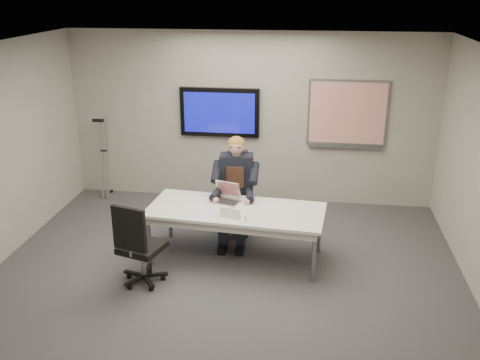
# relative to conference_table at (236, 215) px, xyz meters

# --- Properties ---
(floor) EXTENTS (6.00, 6.00, 0.02)m
(floor) POSITION_rel_conference_table_xyz_m (-0.06, -0.89, -0.63)
(floor) COLOR #3D3D40
(floor) RESTS_ON ground
(ceiling) EXTENTS (6.00, 6.00, 0.02)m
(ceiling) POSITION_rel_conference_table_xyz_m (-0.06, -0.89, 2.17)
(ceiling) COLOR silver
(ceiling) RESTS_ON wall_back
(wall_back) EXTENTS (6.00, 0.02, 2.80)m
(wall_back) POSITION_rel_conference_table_xyz_m (-0.06, 2.11, 0.77)
(wall_back) COLOR #AAA599
(wall_back) RESTS_ON ground
(conference_table) EXTENTS (2.37, 1.15, 0.71)m
(conference_table) POSITION_rel_conference_table_xyz_m (0.00, 0.00, 0.00)
(conference_table) COLOR silver
(conference_table) RESTS_ON ground
(tv_display) EXTENTS (1.30, 0.09, 0.80)m
(tv_display) POSITION_rel_conference_table_xyz_m (-0.56, 2.06, 0.87)
(tv_display) COLOR black
(tv_display) RESTS_ON wall_back
(whiteboard) EXTENTS (1.25, 0.08, 1.10)m
(whiteboard) POSITION_rel_conference_table_xyz_m (1.49, 2.08, 0.90)
(whiteboard) COLOR gray
(whiteboard) RESTS_ON wall_back
(office_chair_far) EXTENTS (0.67, 0.67, 1.14)m
(office_chair_far) POSITION_rel_conference_table_xyz_m (-0.10, 0.76, -0.27)
(office_chair_far) COLOR black
(office_chair_far) RESTS_ON ground
(office_chair_near) EXTENTS (0.64, 0.64, 1.09)m
(office_chair_near) POSITION_rel_conference_table_xyz_m (-1.05, -0.83, -0.29)
(office_chair_near) COLOR black
(office_chair_near) RESTS_ON ground
(seated_person) EXTENTS (0.48, 0.83, 1.50)m
(seated_person) POSITION_rel_conference_table_xyz_m (-0.09, 0.48, -0.02)
(seated_person) COLOR #1C222F
(seated_person) RESTS_ON office_chair_far
(crutch) EXTENTS (0.40, 0.71, 1.49)m
(crutch) POSITION_rel_conference_table_xyz_m (-2.52, 1.88, 0.09)
(crutch) COLOR #989A9F
(crutch) RESTS_ON ground
(laptop) EXTENTS (0.41, 0.43, 0.25)m
(laptop) POSITION_rel_conference_table_xyz_m (-0.15, 0.26, 0.14)
(laptop) COLOR silver
(laptop) RESTS_ON conference_table
(name_tent) EXTENTS (0.28, 0.14, 0.11)m
(name_tent) POSITION_rel_conference_table_xyz_m (-0.03, -0.26, 0.14)
(name_tent) COLOR silver
(name_tent) RESTS_ON conference_table
(pen) EXTENTS (0.03, 0.12, 0.01)m
(pen) POSITION_rel_conference_table_xyz_m (0.17, -0.30, 0.09)
(pen) COLOR black
(pen) RESTS_ON conference_table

